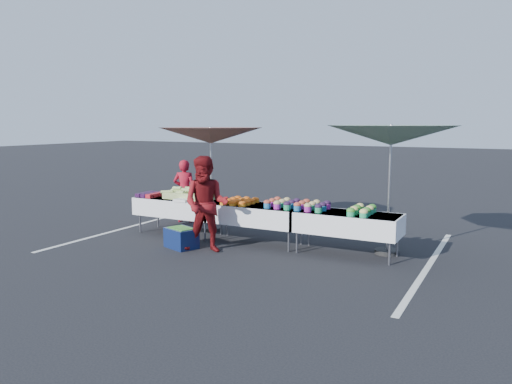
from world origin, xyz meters
The scene contains 17 objects.
ground centered at (0.00, 0.00, 0.00)m, with size 80.00×80.00×0.00m, color black.
stripe_left centered at (-3.20, 0.00, 0.00)m, with size 0.10×5.00×0.00m, color silver.
stripe_right centered at (3.20, 0.00, 0.00)m, with size 0.10×5.00×0.00m, color silver.
table_left centered at (-1.80, 0.00, 0.58)m, with size 1.86×0.81×0.75m.
table_center centered at (0.00, 0.00, 0.58)m, with size 1.86×0.81×0.75m.
table_right centered at (1.80, 0.00, 0.58)m, with size 1.86×0.81×0.75m.
berry_punnets centered at (-2.51, -0.06, 0.79)m, with size 0.40×0.54×0.08m.
corn_pile centered at (-1.56, 0.04, 0.84)m, with size 1.16×0.57×0.26m.
plastic_bags centered at (-1.50, -0.30, 0.78)m, with size 0.30×0.25×0.05m, color white.
carrot_bowls centered at (-0.35, -0.01, 0.80)m, with size 0.55×0.69×0.11m.
potato_cups centered at (0.85, 0.00, 0.83)m, with size 1.14×0.58×0.16m.
bean_baskets centered at (2.06, -0.01, 0.82)m, with size 0.36×0.68×0.15m.
vendor centered at (-2.46, 1.09, 0.73)m, with size 0.53×0.35×1.46m, color maroon.
customer centered at (-0.50, -0.96, 0.86)m, with size 0.84×0.65×1.73m, color maroon.
umbrella_left centered at (-1.36, 0.55, 2.02)m, with size 2.63×2.63×2.23m.
umbrella_right centered at (2.42, 0.40, 2.08)m, with size 2.56×2.56×2.29m.
storage_bin centered at (-1.07, -0.95, 0.19)m, with size 0.68×0.59×0.38m.
Camera 1 is at (4.39, -8.30, 2.32)m, focal length 35.00 mm.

